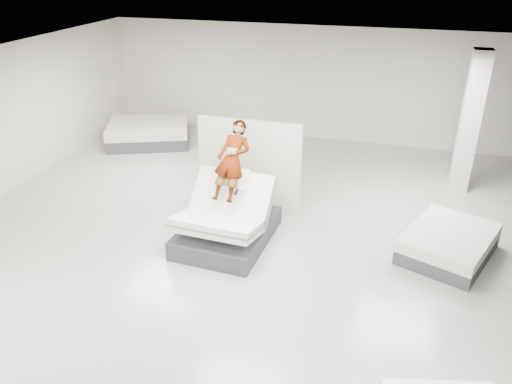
# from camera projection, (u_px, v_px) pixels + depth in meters

# --- Properties ---
(room) EXTENTS (14.00, 14.04, 3.20)m
(room) POSITION_uv_depth(u_px,v_px,m) (232.00, 184.00, 8.15)
(room) COLOR #B6B5AC
(room) RESTS_ON ground
(hero_bed) EXTENTS (1.66, 2.13, 1.34)m
(hero_bed) POSITION_uv_depth(u_px,v_px,m) (227.00, 223.00, 9.42)
(hero_bed) COLOR #3E3E43
(hero_bed) RESTS_ON floor
(person) EXTENTS (0.65, 1.52, 1.21)m
(person) POSITION_uv_depth(u_px,v_px,m) (232.00, 174.00, 9.32)
(person) COLOR slate
(person) RESTS_ON hero_bed
(remote) EXTENTS (0.06, 0.14, 0.08)m
(remote) POSITION_uv_depth(u_px,v_px,m) (236.00, 192.00, 9.03)
(remote) COLOR black
(remote) RESTS_ON person
(divider_panel) EXTENTS (2.19, 0.12, 1.99)m
(divider_panel) POSITION_uv_depth(u_px,v_px,m) (249.00, 166.00, 10.38)
(divider_panel) COLOR silver
(divider_panel) RESTS_ON floor
(flat_bed_right_far) EXTENTS (1.90, 2.15, 0.49)m
(flat_bed_right_far) POSITION_uv_depth(u_px,v_px,m) (448.00, 244.00, 9.06)
(flat_bed_right_far) COLOR #3E3E43
(flat_bed_right_far) RESTS_ON floor
(flat_bed_left_far) EXTENTS (2.70, 2.40, 0.61)m
(flat_bed_left_far) POSITION_uv_depth(u_px,v_px,m) (149.00, 133.00, 14.29)
(flat_bed_left_far) COLOR #3E3E43
(flat_bed_left_far) RESTS_ON floor
(column) EXTENTS (0.40, 0.40, 3.20)m
(column) POSITION_uv_depth(u_px,v_px,m) (470.00, 123.00, 11.01)
(column) COLOR silver
(column) RESTS_ON floor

